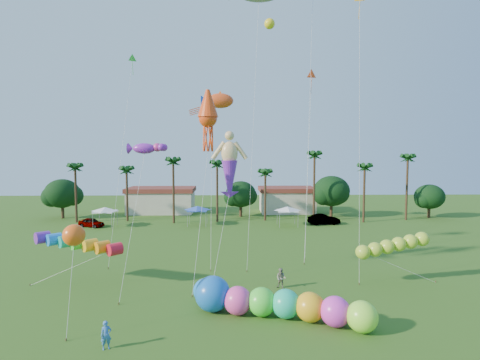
{
  "coord_description": "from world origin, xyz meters",
  "views": [
    {
      "loc": [
        -0.78,
        -21.17,
        11.18
      ],
      "look_at": [
        0.0,
        10.0,
        9.0
      ],
      "focal_mm": 28.0,
      "sensor_mm": 36.0,
      "label": 1
    }
  ],
  "objects_px": {
    "spectator_b": "(281,278)",
    "caterpillar_inflatable": "(274,303)",
    "car_a": "(91,222)",
    "blue_ball": "(205,291)",
    "car_b": "(324,219)",
    "spectator_a": "(106,335)"
  },
  "relations": [
    {
      "from": "spectator_b",
      "to": "caterpillar_inflatable",
      "type": "bearing_deg",
      "value": -77.45
    },
    {
      "from": "car_a",
      "to": "blue_ball",
      "type": "relative_size",
      "value": 2.26
    },
    {
      "from": "caterpillar_inflatable",
      "to": "blue_ball",
      "type": "relative_size",
      "value": 6.76
    },
    {
      "from": "blue_ball",
      "to": "car_b",
      "type": "bearing_deg",
      "value": 61.48
    },
    {
      "from": "car_b",
      "to": "spectator_a",
      "type": "distance_m",
      "value": 43.4
    },
    {
      "from": "car_b",
      "to": "caterpillar_inflatable",
      "type": "height_order",
      "value": "caterpillar_inflatable"
    },
    {
      "from": "spectator_b",
      "to": "spectator_a",
      "type": "bearing_deg",
      "value": -115.51
    },
    {
      "from": "spectator_a",
      "to": "car_a",
      "type": "bearing_deg",
      "value": 86.58
    },
    {
      "from": "caterpillar_inflatable",
      "to": "blue_ball",
      "type": "height_order",
      "value": "caterpillar_inflatable"
    },
    {
      "from": "car_a",
      "to": "car_b",
      "type": "distance_m",
      "value": 36.18
    },
    {
      "from": "spectator_a",
      "to": "caterpillar_inflatable",
      "type": "height_order",
      "value": "caterpillar_inflatable"
    },
    {
      "from": "car_a",
      "to": "spectator_b",
      "type": "xyz_separation_m",
      "value": [
        25.56,
        -26.89,
        0.16
      ]
    },
    {
      "from": "spectator_a",
      "to": "blue_ball",
      "type": "height_order",
      "value": "blue_ball"
    },
    {
      "from": "car_a",
      "to": "spectator_a",
      "type": "xyz_separation_m",
      "value": [
        14.23,
        -36.32,
        0.13
      ]
    },
    {
      "from": "car_a",
      "to": "car_b",
      "type": "relative_size",
      "value": 0.82
    },
    {
      "from": "blue_ball",
      "to": "car_a",
      "type": "bearing_deg",
      "value": 123.25
    },
    {
      "from": "car_b",
      "to": "spectator_b",
      "type": "xyz_separation_m",
      "value": [
        -10.6,
        -28.02,
        0.03
      ]
    },
    {
      "from": "car_a",
      "to": "spectator_a",
      "type": "bearing_deg",
      "value": -137.76
    },
    {
      "from": "spectator_a",
      "to": "spectator_b",
      "type": "bearing_deg",
      "value": 14.97
    },
    {
      "from": "spectator_a",
      "to": "caterpillar_inflatable",
      "type": "bearing_deg",
      "value": -4.42
    },
    {
      "from": "car_b",
      "to": "blue_ball",
      "type": "xyz_separation_m",
      "value": [
        -16.72,
        -30.78,
        0.08
      ]
    },
    {
      "from": "spectator_a",
      "to": "caterpillar_inflatable",
      "type": "distance_m",
      "value": 10.79
    }
  ]
}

